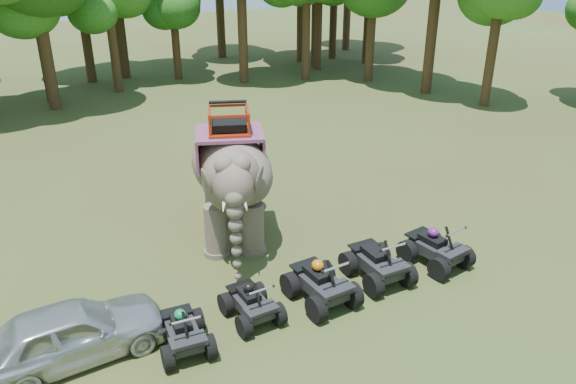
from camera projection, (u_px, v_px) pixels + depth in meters
name	position (u px, v px, depth m)	size (l,w,h in m)	color
ground	(309.00, 270.00, 15.60)	(110.00, 110.00, 0.00)	#47381E
elephant	(231.00, 175.00, 16.49)	(2.15, 4.90, 4.11)	brown
parked_car	(71.00, 332.00, 12.10)	(1.61, 4.01, 1.37)	silver
atv_0	(182.00, 327.00, 12.41)	(1.15, 1.58, 1.17)	black
atv_1	(251.00, 299.00, 13.40)	(1.13, 1.55, 1.15)	black
atv_2	(321.00, 278.00, 14.00)	(1.34, 1.84, 1.36)	black
atv_3	(378.00, 257.00, 14.90)	(1.34, 1.83, 1.36)	black
atv_4	(437.00, 243.00, 15.61)	(1.31, 1.79, 1.33)	black
tree_0	(112.00, 32.00, 31.86)	(4.78, 4.78, 6.83)	#195114
tree_1	(174.00, 26.00, 34.89)	(4.58, 4.58, 6.54)	#195114
tree_2	(242.00, 5.00, 33.49)	(6.54, 6.54, 9.34)	#195114
tree_3	(306.00, 21.00, 34.55)	(5.08, 5.08, 7.26)	#195114
tree_4	(372.00, 13.00, 34.02)	(5.79, 5.79, 8.27)	#195114
tree_5	(435.00, 4.00, 30.97)	(6.96, 6.96, 9.95)	#195114
tree_6	(494.00, 39.00, 29.16)	(4.93, 4.93, 7.04)	#195114
tree_32	(41.00, 39.00, 29.84)	(4.80, 4.80, 6.86)	#195114
tree_33	(39.00, 14.00, 27.95)	(6.84, 6.84, 9.77)	#195114
tree_38	(318.00, 8.00, 37.02)	(5.67, 5.67, 8.09)	#195114
tree_40	(334.00, 3.00, 40.52)	(5.59, 5.59, 7.99)	#195114
tree_41	(368.00, 9.00, 39.08)	(5.24, 5.24, 7.48)	#195114
tree_42	(301.00, 9.00, 39.69)	(5.16, 5.16, 7.37)	#195114
tree_44	(82.00, 7.00, 33.63)	(6.32, 6.32, 9.03)	#195114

